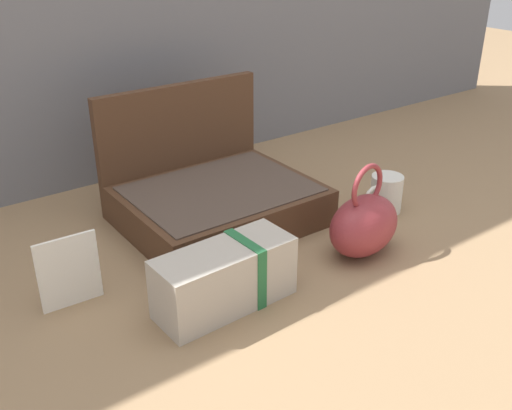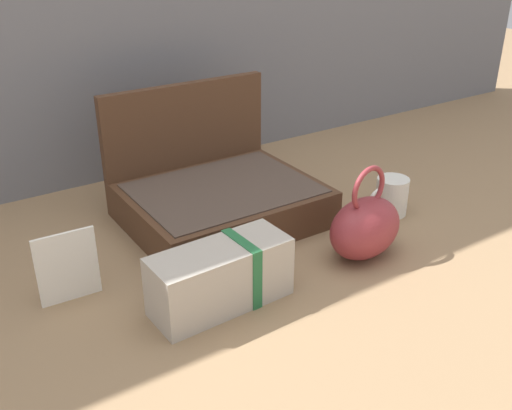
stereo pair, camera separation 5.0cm
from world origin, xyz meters
The scene contains 6 objects.
ground_plane centered at (0.00, 0.00, 0.00)m, with size 6.00×6.00×0.00m, color #8C6D4C.
open_suitcase centered at (0.05, 0.19, 0.06)m, with size 0.43×0.36×0.30m.
teal_pouch_handbag centered at (0.22, -0.14, 0.07)m, with size 0.20×0.15×0.21m.
cream_toiletry_bag centered at (-0.12, -0.12, 0.06)m, with size 0.27×0.11×0.12m.
coffee_mug centered at (0.41, -0.02, 0.05)m, with size 0.11×0.08×0.09m.
info_card_left centered at (-0.35, 0.05, 0.07)m, with size 0.11×0.01×0.14m, color white.
Camera 1 is at (-0.60, -0.89, 0.65)m, focal length 41.16 mm.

